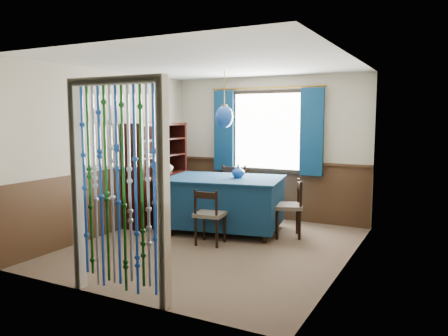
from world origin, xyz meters
The scene contains 22 objects.
floor centered at (0.00, 0.00, 0.00)m, with size 4.00×4.00×0.00m, color brown.
ceiling centered at (0.00, 0.00, 2.50)m, with size 4.00×4.00×0.00m, color silver.
wall_back centered at (0.00, 2.00, 1.25)m, with size 3.60×3.60×0.00m, color #BBB199.
wall_front centered at (0.00, -2.00, 1.25)m, with size 3.60×3.60×0.00m, color #BBB199.
wall_left centered at (-1.80, 0.00, 1.25)m, with size 4.00×4.00×0.00m, color #BBB199.
wall_right centered at (1.80, 0.00, 1.25)m, with size 4.00×4.00×0.00m, color #BBB199.
wainscot_back centered at (0.00, 1.99, 0.50)m, with size 3.60×3.60×0.00m, color #3F2918.
wainscot_front centered at (0.00, -1.99, 0.50)m, with size 3.60×3.60×0.00m, color #3F2918.
wainscot_left centered at (-1.79, 0.00, 0.50)m, with size 4.00×4.00×0.00m, color #3F2918.
wainscot_right centered at (1.79, 0.00, 0.50)m, with size 4.00×4.00×0.00m, color #3F2918.
window centered at (0.00, 1.95, 1.55)m, with size 1.32×0.12×1.42m, color black.
doorway centered at (0.00, -1.94, 1.05)m, with size 1.16×0.12×2.18m, color silver, non-canonical shape.
dining_table centered at (-0.25, 0.80, 0.49)m, with size 1.97×1.53×0.86m.
chair_near centered at (-0.10, 0.05, 0.43)m, with size 0.44×0.42×0.80m.
chair_far centered at (-0.45, 1.55, 0.50)m, with size 0.62×0.61×0.95m.
chair_left centered at (-1.20, 0.57, 0.44)m, with size 0.49×0.50×0.82m.
chair_right centered at (0.77, 0.98, 0.46)m, with size 0.54×0.55×0.86m.
sideboard centered at (-1.56, 0.81, 0.59)m, with size 0.47×1.30×1.70m.
pendant_lamp centered at (-0.25, 0.80, 1.80)m, with size 0.27×0.27×0.87m.
vase_table centered at (-0.05, 0.89, 0.95)m, with size 0.18×0.18×0.19m, color navy.
bowl_shelf centered at (-1.50, 0.53, 1.18)m, with size 0.18×0.18×0.05m, color beige.
vase_sideboard centered at (-1.50, 1.08, 0.95)m, with size 0.19×0.19×0.20m, color beige.
Camera 1 is at (2.86, -5.20, 1.79)m, focal length 35.00 mm.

